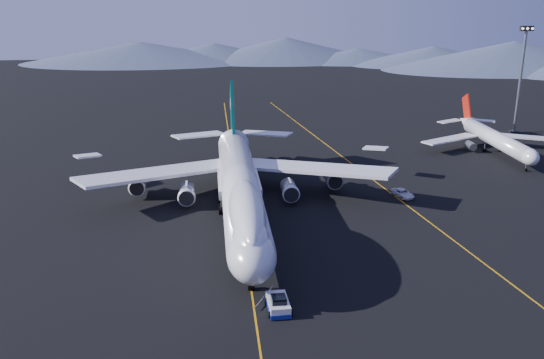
{
  "coord_description": "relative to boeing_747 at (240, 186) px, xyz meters",
  "views": [
    {
      "loc": [
        -4.6,
        -98.99,
        38.69
      ],
      "look_at": [
        5.77,
        2.66,
        6.0
      ],
      "focal_mm": 40.0,
      "sensor_mm": 36.0,
      "label": 1
    }
  ],
  "objects": [
    {
      "name": "service_van",
      "position": [
        31.57,
        7.79,
        -5.07
      ],
      "size": [
        3.91,
        5.82,
        1.48
      ],
      "primitive_type": "imported",
      "rotation": [
        0.0,
        0.0,
        0.3
      ],
      "color": "white",
      "rests_on": "ground"
    },
    {
      "name": "boeing_747",
      "position": [
        0.0,
        0.0,
        0.0
      ],
      "size": [
        59.62,
        72.43,
        19.37
      ],
      "color": "silver",
      "rests_on": "ground"
    },
    {
      "name": "floodlight_mast",
      "position": [
        78.86,
        57.27,
        8.74
      ],
      "size": [
        3.55,
        2.66,
        28.73
      ],
      "rotation": [
        0.0,
        0.0,
        -0.12
      ],
      "color": "black",
      "rests_on": "ground"
    },
    {
      "name": "taxiway_line_main",
      "position": [
        -0.0,
        -0.03,
        -5.8
      ],
      "size": [
        0.25,
        220.0,
        0.01
      ],
      "primitive_type": "cube",
      "color": "#CC850C",
      "rests_on": "ground"
    },
    {
      "name": "ground",
      "position": [
        -0.0,
        -0.03,
        -5.81
      ],
      "size": [
        500.0,
        500.0,
        0.0
      ],
      "primitive_type": "plane",
      "color": "black",
      "rests_on": "ground"
    },
    {
      "name": "pushback_tug",
      "position": [
        3.0,
        -32.21,
        -5.1
      ],
      "size": [
        3.16,
        5.28,
        2.25
      ],
      "rotation": [
        0.0,
        0.0,
        0.04
      ],
      "color": "silver",
      "rests_on": "ground"
    },
    {
      "name": "taxiway_line_side",
      "position": [
        30.0,
        9.97,
        -5.8
      ],
      "size": [
        28.08,
        198.09,
        0.01
      ],
      "primitive_type": "cube",
      "rotation": [
        0.0,
        0.0,
        0.14
      ],
      "color": "#CC850C",
      "rests_on": "ground"
    },
    {
      "name": "second_jet",
      "position": [
        63.61,
        37.76,
        -2.33
      ],
      "size": [
        35.78,
        40.43,
        11.5
      ],
      "rotation": [
        0.0,
        0.0,
        0.12
      ],
      "color": "silver",
      "rests_on": "ground"
    }
  ]
}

